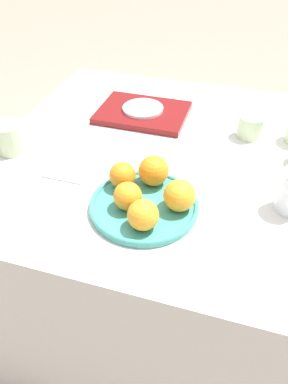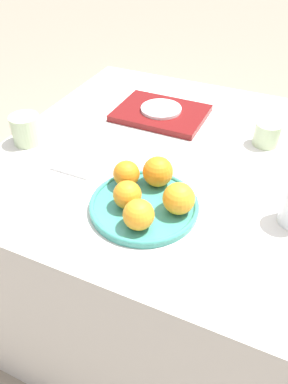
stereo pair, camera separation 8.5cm
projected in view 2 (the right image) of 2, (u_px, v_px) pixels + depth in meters
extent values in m
plane|color=gray|center=(183.00, 314.00, 1.53)|extent=(12.00, 12.00, 0.00)
cube|color=silver|center=(190.00, 251.00, 1.28)|extent=(1.12, 0.98, 0.77)
cylinder|color=teal|center=(144.00, 206.00, 0.87)|extent=(0.25, 0.25, 0.01)
torus|color=teal|center=(144.00, 204.00, 0.87)|extent=(0.26, 0.26, 0.01)
sphere|color=orange|center=(158.00, 172.00, 0.91)|extent=(0.07, 0.07, 0.07)
sphere|color=orange|center=(127.00, 195.00, 0.85)|extent=(0.07, 0.07, 0.07)
sphere|color=orange|center=(179.00, 199.00, 0.83)|extent=(0.07, 0.07, 0.07)
sphere|color=orange|center=(126.00, 174.00, 0.91)|extent=(0.07, 0.07, 0.07)
sphere|color=orange|center=(139.00, 215.00, 0.79)|extent=(0.07, 0.07, 0.07)
cube|color=maroon|center=(161.00, 113.00, 1.22)|extent=(0.29, 0.21, 0.02)
cylinder|color=white|center=(161.00, 109.00, 1.21)|extent=(0.13, 0.13, 0.01)
cylinder|color=#B7CC9E|center=(26.00, 129.00, 1.08)|extent=(0.08, 0.08, 0.08)
cylinder|color=#B7CC9E|center=(267.00, 134.00, 1.07)|extent=(0.07, 0.07, 0.07)
cube|color=white|center=(80.00, 162.00, 1.02)|extent=(0.11, 0.11, 0.01)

